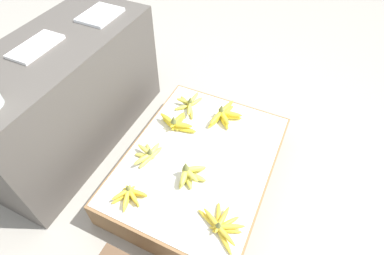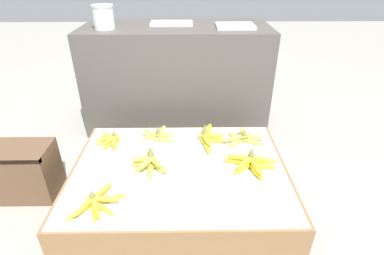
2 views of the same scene
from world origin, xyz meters
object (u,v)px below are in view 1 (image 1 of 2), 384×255
at_px(banana_bunch_front_left, 221,225).
at_px(banana_bunch_back_right, 189,104).
at_px(banana_bunch_back_midright, 176,123).
at_px(banana_bunch_back_midleft, 148,154).
at_px(foam_tray_white, 36,46).
at_px(banana_bunch_middle_right, 224,115).
at_px(banana_bunch_back_left, 129,195).
at_px(banana_bunch_middle_midleft, 190,174).

relative_size(banana_bunch_front_left, banana_bunch_back_right, 1.07).
bearing_deg(banana_bunch_back_midright, banana_bunch_back_midleft, 172.27).
distance_m(banana_bunch_back_midleft, foam_tray_white, 0.81).
distance_m(banana_bunch_back_right, foam_tray_white, 0.94).
relative_size(banana_bunch_middle_right, banana_bunch_back_left, 1.67).
distance_m(banana_bunch_back_left, banana_bunch_back_midleft, 0.27).
xyz_separation_m(banana_bunch_front_left, banana_bunch_back_left, (-0.05, 0.48, 0.00)).
height_order(banana_bunch_back_right, foam_tray_white, foam_tray_white).
bearing_deg(banana_bunch_back_midright, foam_tray_white, 107.69).
bearing_deg(banana_bunch_back_left, banana_bunch_middle_midleft, -43.88).
bearing_deg(banana_bunch_back_midleft, banana_bunch_back_midright, -7.73).
relative_size(banana_bunch_middle_midleft, banana_bunch_back_left, 1.22).
xyz_separation_m(banana_bunch_middle_right, foam_tray_white, (-0.41, 0.93, 0.48)).
bearing_deg(banana_bunch_middle_midleft, banana_bunch_back_right, 25.73).
bearing_deg(foam_tray_white, banana_bunch_middle_right, -66.09).
distance_m(banana_bunch_front_left, banana_bunch_back_midright, 0.69).
xyz_separation_m(banana_bunch_back_left, banana_bunch_back_right, (0.74, 0.01, 0.00)).
xyz_separation_m(banana_bunch_back_right, foam_tray_white, (-0.42, 0.68, 0.49)).
xyz_separation_m(banana_bunch_middle_midleft, banana_bunch_back_midleft, (0.03, 0.27, -0.01)).
xyz_separation_m(banana_bunch_back_left, banana_bunch_back_midright, (0.54, 0.01, 0.01)).
bearing_deg(banana_bunch_back_midleft, banana_bunch_front_left, -112.24).
xyz_separation_m(banana_bunch_middle_midleft, banana_bunch_back_right, (0.50, 0.24, -0.01)).
bearing_deg(banana_bunch_back_midleft, banana_bunch_middle_midleft, -95.59).
relative_size(banana_bunch_middle_right, foam_tray_white, 0.95).
height_order(banana_bunch_middle_midleft, banana_bunch_back_midleft, banana_bunch_middle_midleft).
bearing_deg(banana_bunch_front_left, banana_bunch_back_left, 95.66).
distance_m(banana_bunch_front_left, banana_bunch_middle_right, 0.73).
bearing_deg(banana_bunch_front_left, foam_tray_white, 76.93).
bearing_deg(foam_tray_white, banana_bunch_middle_midleft, -95.21).
relative_size(banana_bunch_back_midleft, banana_bunch_back_right, 0.85).
bearing_deg(banana_bunch_back_right, banana_bunch_back_midleft, 176.15).
height_order(banana_bunch_middle_right, foam_tray_white, foam_tray_white).
bearing_deg(banana_bunch_back_left, banana_bunch_back_midright, 0.82).
relative_size(banana_bunch_back_left, banana_bunch_back_midleft, 0.81).
xyz_separation_m(banana_bunch_middle_right, banana_bunch_back_midleft, (-0.47, 0.28, -0.00)).
bearing_deg(banana_bunch_middle_right, banana_bunch_back_midleft, 149.26).
relative_size(banana_bunch_back_midleft, banana_bunch_back_midright, 0.74).
relative_size(banana_bunch_middle_midleft, banana_bunch_back_midright, 0.74).
height_order(banana_bunch_back_midleft, banana_bunch_back_midright, banana_bunch_back_midright).
distance_m(banana_bunch_middle_midleft, banana_bunch_back_midright, 0.38).
height_order(banana_bunch_middle_right, banana_bunch_back_midleft, banana_bunch_middle_right).
relative_size(banana_bunch_middle_right, banana_bunch_back_midright, 1.01).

